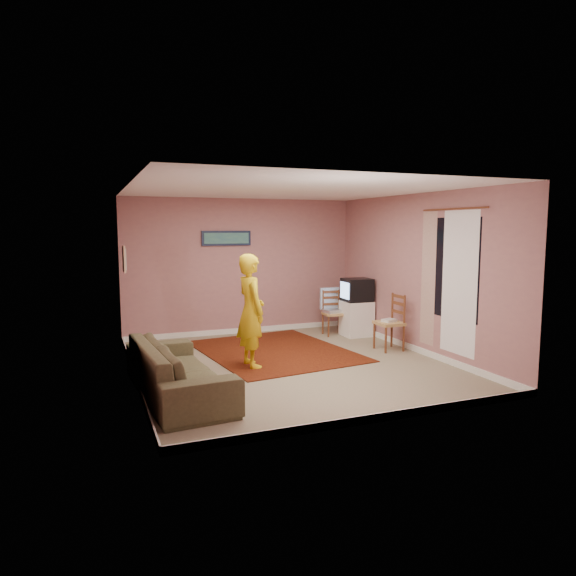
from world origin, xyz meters
name	(u,v)px	position (x,y,z in m)	size (l,w,h in m)	color
ground	(289,364)	(0.00, 0.00, 0.00)	(5.00, 5.00, 0.00)	gray
wall_back	(242,267)	(0.00, 2.50, 1.30)	(4.50, 0.02, 2.60)	#A7706E
wall_front	(379,301)	(0.00, -2.50, 1.30)	(4.50, 0.02, 2.60)	#A7706E
wall_left	(131,285)	(-2.25, 0.00, 1.30)	(0.02, 5.00, 2.60)	#A7706E
wall_right	(417,274)	(2.25, 0.00, 1.30)	(0.02, 5.00, 2.60)	#A7706E
ceiling	(290,189)	(0.00, 0.00, 2.60)	(4.50, 5.00, 0.02)	white
baseboard_back	(242,330)	(0.00, 2.49, 0.05)	(4.50, 0.02, 0.10)	white
baseboard_front	(376,418)	(0.00, -2.49, 0.05)	(4.50, 0.02, 0.10)	white
baseboard_left	(135,377)	(-2.24, 0.00, 0.05)	(0.02, 5.00, 0.10)	white
baseboard_right	(414,348)	(2.24, 0.00, 0.05)	(0.02, 5.00, 0.10)	white
window	(453,269)	(2.24, -0.90, 1.45)	(0.01, 1.10, 1.50)	black
curtain_sheer	(459,283)	(2.23, -1.05, 1.25)	(0.01, 0.75, 2.10)	white
curtain_floral	(428,279)	(2.21, -0.35, 1.25)	(0.01, 0.35, 2.10)	beige
curtain_rod	(453,209)	(2.20, -0.90, 2.32)	(0.02, 0.02, 1.40)	brown
picture_back	(226,238)	(-0.30, 2.47, 1.85)	(0.95, 0.04, 0.28)	#131B35
picture_left	(124,259)	(-2.22, 1.60, 1.55)	(0.04, 0.38, 0.42)	beige
area_rug	(275,351)	(0.07, 0.85, 0.01)	(2.22, 2.77, 0.01)	black
tv_cabinet	(356,318)	(1.95, 1.45, 0.33)	(0.52, 0.47, 0.66)	white
crt_tv	(357,290)	(1.94, 1.45, 0.88)	(0.53, 0.47, 0.43)	black
chair_a	(334,308)	(1.58, 1.67, 0.52)	(0.42, 0.40, 0.46)	tan
dvd_player	(334,311)	(1.58, 1.67, 0.47)	(0.36, 0.26, 0.06)	#BBBBC0
blue_throw	(330,298)	(1.58, 1.86, 0.69)	(0.39, 0.05, 0.41)	#87AFDE
chair_b	(389,316)	(1.90, 0.24, 0.58)	(0.41, 0.43, 0.51)	tan
game_console	(389,320)	(1.90, 0.24, 0.50)	(0.23, 0.16, 0.05)	silver
sofa	(178,369)	(-1.80, -0.83, 0.33)	(2.25, 0.88, 0.66)	brown
person	(251,311)	(-0.57, 0.10, 0.84)	(0.61, 0.40, 1.67)	yellow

